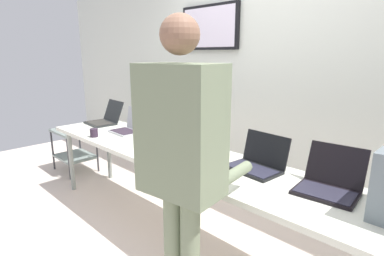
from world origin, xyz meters
The scene contains 12 objects.
ground centered at (0.00, 0.00, -0.02)m, with size 8.00×8.00×0.04m, color beige.
back_wall centered at (-0.01, 1.13, 1.38)m, with size 8.00×0.11×2.73m.
workbench centered at (0.00, 0.00, 0.73)m, with size 3.60×0.70×0.78m.
laptop_station_0 centered at (-1.56, 0.15, 0.84)m, with size 0.39×0.40×0.26m.
laptop_station_1 centered at (-1.00, 0.12, 0.84)m, with size 0.34×0.30×0.25m.
laptop_station_2 centered at (-0.47, 0.14, 0.83)m, with size 0.36×0.37×0.23m.
laptop_station_3 centered at (0.07, 0.12, 0.83)m, with size 0.34×0.28×0.24m.
laptop_station_4 centered at (0.59, 0.15, 0.84)m, with size 0.40×0.33×0.25m.
laptop_station_5 centered at (1.11, 0.14, 0.84)m, with size 0.38×0.39×0.26m.
person centered at (0.61, -0.62, 1.09)m, with size 0.49×0.63×1.79m.
coffee_mug centered at (-1.08, -0.25, 0.82)m, with size 0.08×0.08×0.08m.
storage_cart centered at (-2.29, 0.06, 0.39)m, with size 0.56×0.44×0.59m.
Camera 1 is at (1.72, -1.68, 1.59)m, focal length 28.56 mm.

